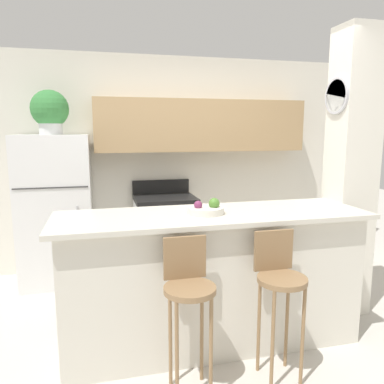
# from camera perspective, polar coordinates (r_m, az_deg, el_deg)

# --- Properties ---
(ground_plane) EXTENTS (14.00, 14.00, 0.00)m
(ground_plane) POSITION_cam_1_polar(r_m,az_deg,el_deg) (3.24, 3.05, -21.72)
(ground_plane) COLOR beige
(wall_back) EXTENTS (5.60, 0.38, 2.55)m
(wall_back) POSITION_cam_1_polar(r_m,az_deg,el_deg) (4.62, -1.94, 6.55)
(wall_back) COLOR silver
(wall_back) RESTS_ON ground_plane
(pillar_right) EXTENTS (0.38, 0.32, 2.55)m
(pillar_right) POSITION_cam_1_polar(r_m,az_deg,el_deg) (3.64, 22.98, 2.47)
(pillar_right) COLOR silver
(pillar_right) RESTS_ON ground_plane
(counter_bar) EXTENTS (2.37, 0.72, 1.06)m
(counter_bar) POSITION_cam_1_polar(r_m,az_deg,el_deg) (3.00, 3.14, -12.99)
(counter_bar) COLOR silver
(counter_bar) RESTS_ON ground_plane
(refrigerator) EXTENTS (0.76, 0.63, 1.63)m
(refrigerator) POSITION_cam_1_polar(r_m,az_deg,el_deg) (4.33, -20.03, -2.63)
(refrigerator) COLOR white
(refrigerator) RESTS_ON ground_plane
(stove_range) EXTENTS (0.70, 0.61, 1.07)m
(stove_range) POSITION_cam_1_polar(r_m,az_deg,el_deg) (4.47, -4.09, -6.37)
(stove_range) COLOR white
(stove_range) RESTS_ON ground_plane
(bar_stool_left) EXTENTS (0.33, 0.33, 1.00)m
(bar_stool_left) POSITION_cam_1_polar(r_m,az_deg,el_deg) (2.43, -0.53, -15.11)
(bar_stool_left) COLOR olive
(bar_stool_left) RESTS_ON ground_plane
(bar_stool_right) EXTENTS (0.33, 0.33, 1.00)m
(bar_stool_right) POSITION_cam_1_polar(r_m,az_deg,el_deg) (2.63, 13.18, -13.37)
(bar_stool_right) COLOR olive
(bar_stool_right) RESTS_ON ground_plane
(potted_plant_on_fridge) EXTENTS (0.39, 0.39, 0.46)m
(potted_plant_on_fridge) POSITION_cam_1_polar(r_m,az_deg,el_deg) (4.25, -20.85, 11.49)
(potted_plant_on_fridge) COLOR silver
(potted_plant_on_fridge) RESTS_ON refrigerator
(fruit_bowl) EXTENTS (0.27, 0.27, 0.12)m
(fruit_bowl) POSITION_cam_1_polar(r_m,az_deg,el_deg) (2.81, 2.21, -2.63)
(fruit_bowl) COLOR silver
(fruit_bowl) RESTS_ON counter_bar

